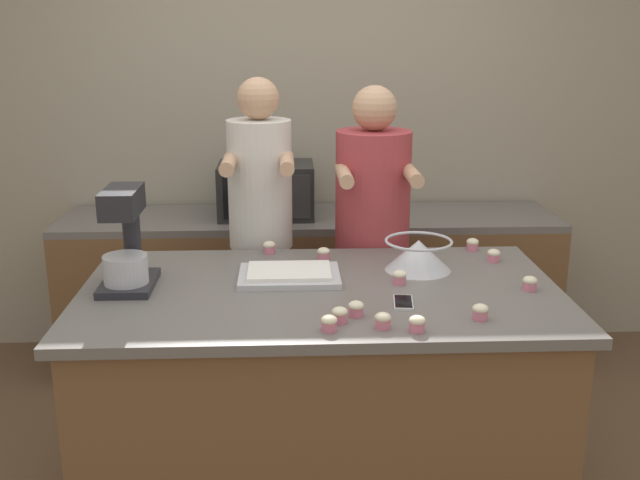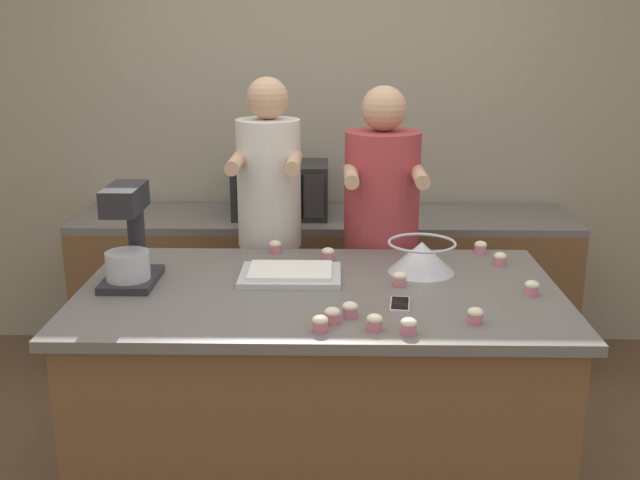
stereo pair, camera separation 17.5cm
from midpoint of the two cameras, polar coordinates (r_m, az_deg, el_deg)
name	(u,v)px [view 2 (the right image)]	position (r m, az deg, el deg)	size (l,w,h in m)	color
back_wall	(325,125)	(4.49, 1.51, 8.72)	(10.00, 0.06, 2.70)	gray
island_counter	(320,397)	(3.10, 1.63, -11.88)	(1.86, 1.06, 0.94)	brown
back_counter	(324,289)	(4.36, 1.46, -3.78)	(2.80, 0.60, 0.89)	brown
person_left	(270,245)	(3.60, -2.45, -0.36)	(0.32, 0.49, 1.70)	brown
person_right	(381,253)	(3.62, 6.02, -0.97)	(0.37, 0.52, 1.66)	#33384C
stand_mixer	(129,241)	(2.99, -12.77, -0.09)	(0.20, 0.30, 0.40)	#232328
mixing_bowl	(421,256)	(3.12, 9.34, -1.20)	(0.28, 0.28, 0.13)	#BCBCC1
baking_tray	(290,274)	(3.02, -0.61, -2.61)	(0.41, 0.29, 0.04)	#BCBCC1
microwave_oven	(281,190)	(4.20, -1.80, 3.86)	(0.53, 0.36, 0.30)	black
cell_phone	(400,304)	(2.76, 7.92, -4.89)	(0.09, 0.15, 0.01)	silver
cupcake_0	(350,309)	(2.63, 4.21, -5.31)	(0.06, 0.06, 0.06)	#D17084
cupcake_1	(500,259)	(3.29, 15.04, -1.39)	(0.06, 0.06, 0.06)	#D17084
cupcake_2	(400,279)	(2.95, 7.78, -2.96)	(0.06, 0.06, 0.06)	#D17084
cupcake_3	(275,246)	(3.35, -1.95, -0.50)	(0.06, 0.06, 0.06)	#D17084
cupcake_4	(532,288)	(2.97, 17.48, -3.49)	(0.06, 0.06, 0.06)	#D17084
cupcake_5	(332,315)	(2.57, 2.89, -5.76)	(0.06, 0.06, 0.06)	#D17084
cupcake_6	(328,254)	(3.24, 2.16, -1.07)	(0.06, 0.06, 0.06)	#D17084
cupcake_7	(408,326)	(2.51, 8.76, -6.49)	(0.06, 0.06, 0.06)	#D17084
cupcake_8	(480,247)	(3.44, 13.56, -0.53)	(0.06, 0.06, 0.06)	#D17084
cupcake_9	(375,322)	(2.53, 6.16, -6.24)	(0.06, 0.06, 0.06)	#D17084
cupcake_10	(320,323)	(2.51, 2.02, -6.37)	(0.06, 0.06, 0.06)	#D17084
cupcake_11	(475,315)	(2.64, 13.61, -5.62)	(0.06, 0.06, 0.06)	#D17084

